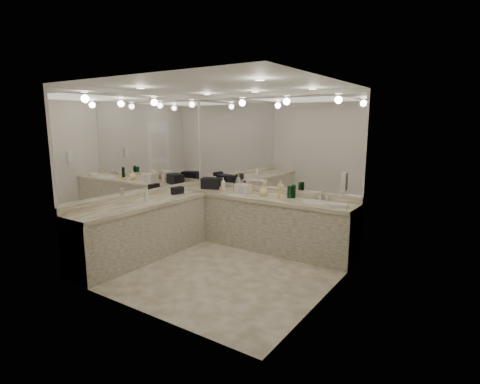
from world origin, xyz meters
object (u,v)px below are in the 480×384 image
Objects in this scene: soap_bottle_a at (223,184)px; soap_bottle_b at (242,188)px; sink at (315,203)px; cream_cosmetic_case at (243,188)px; black_toiletry_bag at (211,183)px; soap_bottle_c at (263,191)px; hand_towel at (338,205)px; wall_phone at (344,181)px.

soap_bottle_a is 1.25× the size of soap_bottle_b.
cream_cosmetic_case reaches higher than sink.
black_toiletry_bag is 1.24× the size of cream_cosmetic_case.
black_toiletry_bag is (-2.08, 0.06, 0.10)m from sink.
cream_cosmetic_case is 1.51× the size of soap_bottle_c.
wall_phone is at bearing -62.73° from hand_towel.
wall_phone reaches higher than soap_bottle_a.
soap_bottle_b reaches higher than cream_cosmetic_case.
sink is at bearing 140.43° from wall_phone.
soap_bottle_a is (-0.44, 0.01, 0.03)m from cream_cosmetic_case.
black_toiletry_bag reaches higher than hand_towel.
soap_bottle_a is (-1.80, 0.04, 0.12)m from sink.
hand_towel is at bearing -3.43° from soap_bottle_a.
soap_bottle_c reaches higher than hand_towel.
soap_bottle_a reaches higher than black_toiletry_bag.
wall_phone reaches higher than hand_towel.
sink is 0.91m from wall_phone.
sink is at bearing 167.45° from hand_towel.
soap_bottle_a is (-2.40, 0.54, -0.34)m from wall_phone.
wall_phone reaches higher than black_toiletry_bag.
wall_phone is 2.04m from soap_bottle_b.
sink is at bearing -1.40° from soap_bottle_a.
wall_phone is 2.06m from cream_cosmetic_case.
sink is at bearing 0.92° from soap_bottle_b.
hand_towel is 1.39× the size of soap_bottle_b.
soap_bottle_c is at bearing -178.72° from sink.
sink is 1.35m from soap_bottle_b.
black_toiletry_bag reaches higher than cream_cosmetic_case.
soap_bottle_c reaches higher than soap_bottle_b.
sink is 1.80m from soap_bottle_a.
wall_phone is 2.77m from black_toiletry_bag.
black_toiletry_bag is at bearing 173.53° from soap_bottle_b.
soap_bottle_b is at bearing -8.28° from soap_bottle_a.
hand_towel is (1.75, -0.12, -0.06)m from cream_cosmetic_case.
wall_phone is 0.63m from hand_towel.
cream_cosmetic_case is 1.11× the size of hand_towel.
hand_towel is at bearing -2.17° from soap_bottle_b.
black_toiletry_bag is at bearing 176.55° from hand_towel.
soap_bottle_b is (0.45, -0.07, -0.02)m from soap_bottle_a.
soap_bottle_c is (0.88, -0.06, -0.02)m from soap_bottle_a.
cream_cosmetic_case is at bearing 176.02° from hand_towel.
soap_bottle_b is at bearing -76.72° from cream_cosmetic_case.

